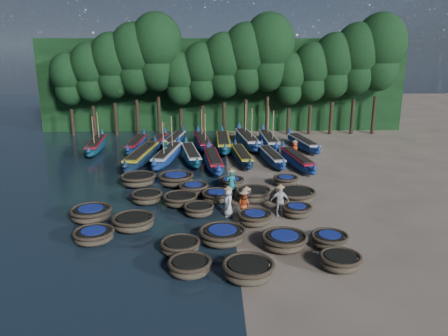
{
  "coord_description": "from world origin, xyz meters",
  "views": [
    {
      "loc": [
        -1.08,
        -26.22,
        9.33
      ],
      "look_at": [
        -0.36,
        2.13,
        1.3
      ],
      "focal_mm": 35.0,
      "sensor_mm": 36.0,
      "label": 1
    }
  ],
  "objects_px": {
    "coracle_21": "(176,179)",
    "long_boat_16": "(269,140)",
    "coracle_16": "(180,199)",
    "coracle_13": "(255,218)",
    "long_boat_13": "(202,142)",
    "long_boat_3": "(168,155)",
    "long_boat_17": "(303,143)",
    "coracle_22": "(194,189)",
    "long_boat_7": "(271,157)",
    "long_boat_2": "(142,156)",
    "coracle_10": "(91,213)",
    "fisherman_6": "(295,149)",
    "coracle_2": "(190,266)",
    "long_boat_11": "(157,143)",
    "coracle_3": "(248,270)",
    "long_boat_9": "(96,145)",
    "coracle_6": "(180,246)",
    "fisherman_2": "(244,204)",
    "fisherman_0": "(228,201)",
    "coracle_5": "(94,235)",
    "long_boat_10": "(137,144)",
    "fisherman_3": "(246,202)",
    "long_boat_14": "(223,142)",
    "long_boat_4": "(191,155)",
    "coracle_12": "(199,210)",
    "coracle_20": "(138,180)",
    "coracle_17": "(217,196)",
    "fisherman_1": "(231,182)",
    "coracle_24": "(286,181)",
    "coracle_14": "(297,210)",
    "long_boat_12": "(175,141)",
    "coracle_15": "(147,197)",
    "long_boat_6": "(242,156)",
    "coracle_19": "(295,196)",
    "fisherman_5": "(165,151)",
    "fisherman_4": "(280,200)",
    "coracle_23": "(231,182)",
    "coracle_8": "(284,241)"
  },
  "relations": [
    {
      "from": "coracle_21",
      "to": "fisherman_2",
      "type": "bearing_deg",
      "value": -54.35
    },
    {
      "from": "long_boat_11",
      "to": "coracle_10",
      "type": "bearing_deg",
      "value": -88.03
    },
    {
      "from": "coracle_12",
      "to": "coracle_20",
      "type": "bearing_deg",
      "value": 127.92
    },
    {
      "from": "coracle_22",
      "to": "long_boat_13",
      "type": "bearing_deg",
      "value": 88.84
    },
    {
      "from": "coracle_22",
      "to": "long_boat_7",
      "type": "bearing_deg",
      "value": 52.32
    },
    {
      "from": "fisherman_5",
      "to": "coracle_15",
      "type": "bearing_deg",
      "value": 17.56
    },
    {
      "from": "long_boat_12",
      "to": "long_boat_16",
      "type": "distance_m",
      "value": 8.95
    },
    {
      "from": "fisherman_6",
      "to": "long_boat_17",
      "type": "bearing_deg",
      "value": -35.25
    },
    {
      "from": "coracle_16",
      "to": "long_boat_16",
      "type": "distance_m",
      "value": 17.38
    },
    {
      "from": "coracle_10",
      "to": "long_boat_13",
      "type": "xyz_separation_m",
      "value": [
        5.69,
        17.65,
        0.1
      ]
    },
    {
      "from": "fisherman_0",
      "to": "coracle_6",
      "type": "bearing_deg",
      "value": -40.47
    },
    {
      "from": "coracle_3",
      "to": "coracle_22",
      "type": "relative_size",
      "value": 1.04
    },
    {
      "from": "long_boat_3",
      "to": "long_boat_17",
      "type": "distance_m",
      "value": 12.88
    },
    {
      "from": "fisherman_2",
      "to": "fisherman_0",
      "type": "bearing_deg",
      "value": 10.86
    },
    {
      "from": "fisherman_2",
      "to": "fisherman_6",
      "type": "height_order",
      "value": "fisherman_2"
    },
    {
      "from": "coracle_2",
      "to": "coracle_16",
      "type": "distance_m",
      "value": 8.25
    },
    {
      "from": "coracle_19",
      "to": "coracle_23",
      "type": "xyz_separation_m",
      "value": [
        -3.76,
        3.13,
        -0.11
      ]
    },
    {
      "from": "coracle_21",
      "to": "long_boat_16",
      "type": "height_order",
      "value": "long_boat_16"
    },
    {
      "from": "coracle_10",
      "to": "long_boat_16",
      "type": "height_order",
      "value": "long_boat_16"
    },
    {
      "from": "coracle_14",
      "to": "long_boat_6",
      "type": "bearing_deg",
      "value": 100.95
    },
    {
      "from": "coracle_24",
      "to": "long_boat_4",
      "type": "relative_size",
      "value": 0.23
    },
    {
      "from": "coracle_6",
      "to": "coracle_13",
      "type": "height_order",
      "value": "coracle_13"
    },
    {
      "from": "long_boat_2",
      "to": "coracle_17",
      "type": "bearing_deg",
      "value": -49.59
    },
    {
      "from": "coracle_12",
      "to": "coracle_16",
      "type": "distance_m",
      "value": 2.01
    },
    {
      "from": "coracle_14",
      "to": "coracle_15",
      "type": "height_order",
      "value": "coracle_15"
    },
    {
      "from": "long_boat_2",
      "to": "long_boat_7",
      "type": "distance_m",
      "value": 10.54
    },
    {
      "from": "coracle_3",
      "to": "long_boat_4",
      "type": "bearing_deg",
      "value": 99.62
    },
    {
      "from": "long_boat_10",
      "to": "fisherman_3",
      "type": "bearing_deg",
      "value": -59.14
    },
    {
      "from": "coracle_3",
      "to": "long_boat_9",
      "type": "bearing_deg",
      "value": 117.66
    },
    {
      "from": "long_boat_4",
      "to": "fisherman_3",
      "type": "bearing_deg",
      "value": -83.16
    },
    {
      "from": "coracle_6",
      "to": "long_boat_2",
      "type": "bearing_deg",
      "value": 104.81
    },
    {
      "from": "coracle_13",
      "to": "long_boat_13",
      "type": "xyz_separation_m",
      "value": [
        -3.21,
        18.42,
        0.14
      ]
    },
    {
      "from": "long_boat_2",
      "to": "fisherman_3",
      "type": "height_order",
      "value": "fisherman_3"
    },
    {
      "from": "coracle_13",
      "to": "fisherman_0",
      "type": "distance_m",
      "value": 1.98
    },
    {
      "from": "fisherman_6",
      "to": "fisherman_0",
      "type": "bearing_deg",
      "value": 141.11
    },
    {
      "from": "long_boat_6",
      "to": "coracle_19",
      "type": "bearing_deg",
      "value": -80.95
    },
    {
      "from": "long_boat_17",
      "to": "fisherman_2",
      "type": "height_order",
      "value": "fisherman_2"
    },
    {
      "from": "coracle_12",
      "to": "coracle_20",
      "type": "xyz_separation_m",
      "value": [
        -4.29,
        5.51,
        0.09
      ]
    },
    {
      "from": "coracle_10",
      "to": "fisherman_6",
      "type": "bearing_deg",
      "value": 44.55
    },
    {
      "from": "coracle_22",
      "to": "fisherman_1",
      "type": "relative_size",
      "value": 1.07
    },
    {
      "from": "long_boat_11",
      "to": "fisherman_6",
      "type": "xyz_separation_m",
      "value": [
        12.17,
        -4.02,
        0.31
      ]
    },
    {
      "from": "long_boat_14",
      "to": "long_boat_13",
      "type": "bearing_deg",
      "value": 164.71
    },
    {
      "from": "fisherman_4",
      "to": "coracle_12",
      "type": "bearing_deg",
      "value": 177.93
    },
    {
      "from": "coracle_5",
      "to": "long_boat_16",
      "type": "height_order",
      "value": "long_boat_16"
    },
    {
      "from": "coracle_15",
      "to": "coracle_19",
      "type": "height_order",
      "value": "coracle_19"
    },
    {
      "from": "coracle_14",
      "to": "long_boat_14",
      "type": "relative_size",
      "value": 0.2
    },
    {
      "from": "coracle_8",
      "to": "long_boat_14",
      "type": "distance_m",
      "value": 20.96
    },
    {
      "from": "coracle_5",
      "to": "fisherman_1",
      "type": "distance_m",
      "value": 9.5
    },
    {
      "from": "coracle_15",
      "to": "long_boat_6",
      "type": "relative_size",
      "value": 0.28
    },
    {
      "from": "long_boat_7",
      "to": "long_boat_17",
      "type": "xyz_separation_m",
      "value": [
        3.56,
        4.91,
        0.03
      ]
    }
  ]
}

